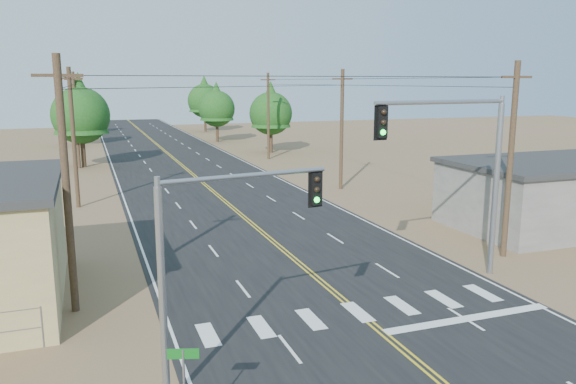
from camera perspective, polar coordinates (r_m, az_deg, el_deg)
name	(u,v)px	position (r m, az deg, el deg)	size (l,w,h in m)	color
road	(226,202)	(42.76, -6.33, -1.03)	(15.00, 200.00, 0.02)	black
building_right	(570,194)	(39.78, 26.77, -0.16)	(15.00, 8.00, 4.00)	gray
utility_pole_left_near	(66,185)	(23.01, -21.61, 0.71)	(1.80, 0.30, 10.00)	#4C3826
utility_pole_left_mid	(73,137)	(42.86, -20.96, 5.25)	(1.80, 0.30, 10.00)	#4C3826
utility_pole_left_far	(76,119)	(62.80, -20.72, 6.91)	(1.80, 0.30, 10.00)	#4C3826
utility_pole_right_near	(510,159)	(30.59, 21.66, 3.12)	(1.80, 0.30, 10.00)	#4C3826
utility_pole_right_mid	(342,129)	(47.36, 5.47, 6.42)	(1.80, 0.30, 10.00)	#4C3826
utility_pole_right_far	(268,115)	(65.95, -2.02, 7.78)	(1.80, 0.30, 10.00)	#4C3826
signal_mast_left	(213,248)	(15.89, -7.67, -5.63)	(5.17, 1.01, 6.55)	gray
signal_mast_right	(465,158)	(26.01, 17.50, 3.30)	(6.93, 1.09, 8.36)	gray
street_sign	(184,382)	(14.70, -10.51, -18.42)	(0.75, 0.27, 2.63)	gray
tree_left_near	(80,110)	(63.36, -20.36, 7.86)	(5.99, 5.99, 9.98)	#3F2D1E
tree_left_mid	(73,108)	(85.91, -20.97, 8.01)	(5.26, 5.26, 8.77)	#3F2D1E
tree_left_far	(86,109)	(106.75, -19.87, 7.90)	(4.09, 4.09, 6.81)	#3F2D1E
tree_right_near	(271,109)	(72.09, -1.76, 8.42)	(5.45, 5.45, 9.09)	#3F2D1E
tree_right_mid	(217,105)	(85.96, -7.27, 8.76)	(5.44, 5.44, 9.06)	#3F2D1E
tree_right_far	(204,97)	(103.96, -8.48, 9.49)	(6.08, 6.08, 10.13)	#3F2D1E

